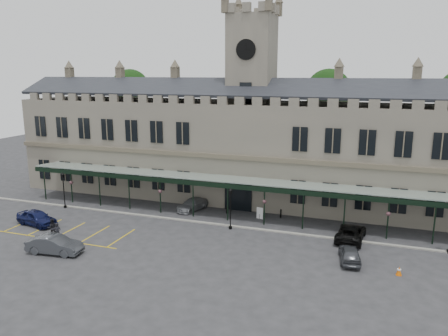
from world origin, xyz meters
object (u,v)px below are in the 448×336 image
(clock_tower, at_px, (252,93))
(person_a, at_px, (58,232))
(car_taxi, at_px, (193,204))
(person_b, at_px, (52,228))
(lamp_post_mid, at_px, (230,205))
(traffic_cone, at_px, (399,271))
(car_right_a, at_px, (350,254))
(car_left_b, at_px, (55,245))
(lamp_post_left, at_px, (64,187))
(car_van, at_px, (351,233))
(station_building, at_px, (251,148))
(sign_board, at_px, (260,213))
(car_left_a, at_px, (37,218))

(clock_tower, bearing_deg, person_a, -123.97)
(car_taxi, distance_m, person_b, 15.42)
(clock_tower, relative_size, lamp_post_mid, 5.73)
(traffic_cone, distance_m, car_right_a, 4.05)
(car_left_b, bearing_deg, traffic_cone, -86.10)
(lamp_post_left, bearing_deg, traffic_cone, -8.94)
(lamp_post_mid, distance_m, car_van, 11.87)
(car_left_b, bearing_deg, car_taxi, -29.90)
(station_building, xyz_separation_m, sign_board, (3.11, -7.07, -5.85))
(lamp_post_left, distance_m, sign_board, 22.91)
(sign_board, xyz_separation_m, car_right_a, (9.89, -8.13, 0.07))
(car_taxi, bearing_deg, person_b, -112.18)
(lamp_post_mid, xyz_separation_m, car_left_a, (-19.31, -5.55, -1.76))
(lamp_post_mid, distance_m, car_left_b, 16.71)
(lamp_post_left, bearing_deg, person_b, -58.07)
(clock_tower, distance_m, car_van, 20.54)
(person_a, bearing_deg, person_b, 129.64)
(station_building, xyz_separation_m, clock_tower, (0.00, 0.09, 6.64))
(clock_tower, relative_size, car_right_a, 6.14)
(car_left_a, relative_size, person_b, 2.60)
(car_van, distance_m, person_b, 28.57)
(person_b, bearing_deg, person_a, 104.65)
(station_building, xyz_separation_m, person_b, (-14.46, -18.75, -5.56))
(car_left_b, bearing_deg, car_right_a, -81.59)
(traffic_cone, distance_m, car_left_a, 35.03)
(traffic_cone, height_order, car_left_b, car_left_b)
(lamp_post_mid, bearing_deg, lamp_post_left, 179.18)
(station_building, height_order, sign_board, station_building)
(station_building, xyz_separation_m, car_left_a, (-18.21, -16.65, -5.66))
(sign_board, height_order, person_b, person_b)
(clock_tower, xyz_separation_m, car_van, (12.79, -10.24, -12.39))
(car_taxi, distance_m, car_right_a, 19.96)
(traffic_cone, relative_size, car_taxi, 0.16)
(station_building, bearing_deg, car_right_a, -49.46)
(station_building, xyz_separation_m, car_taxi, (-5.00, -6.58, -5.81))
(car_van, bearing_deg, lamp_post_left, 5.96)
(lamp_post_mid, height_order, car_right_a, lamp_post_mid)
(clock_tower, bearing_deg, car_left_b, -117.57)
(lamp_post_left, height_order, traffic_cone, lamp_post_left)
(car_van, bearing_deg, clock_tower, -33.88)
(lamp_post_mid, xyz_separation_m, car_taxi, (-6.10, 4.52, -1.91))
(car_van, bearing_deg, person_b, 22.32)
(car_van, height_order, person_a, person_a)
(sign_board, bearing_deg, car_left_b, -122.00)
(car_taxi, distance_m, person_a, 15.31)
(lamp_post_mid, bearing_deg, clock_tower, 95.61)
(traffic_cone, distance_m, car_left_b, 28.84)
(lamp_post_left, bearing_deg, clock_tower, 29.30)
(car_left_b, bearing_deg, person_a, 27.98)
(lamp_post_left, bearing_deg, car_left_b, -54.62)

